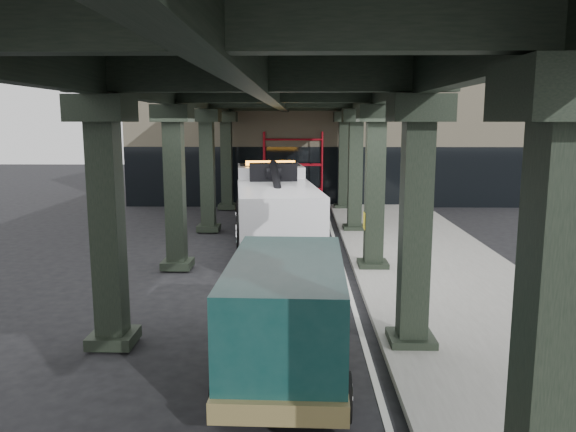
# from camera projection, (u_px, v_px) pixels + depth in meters

# --- Properties ---
(ground) EXTENTS (90.00, 90.00, 0.00)m
(ground) POSITION_uv_depth(u_px,v_px,m) (286.00, 289.00, 15.26)
(ground) COLOR black
(ground) RESTS_ON ground
(sidewalk) EXTENTS (5.00, 40.00, 0.15)m
(sidewalk) POSITION_uv_depth(u_px,v_px,m) (435.00, 269.00, 17.12)
(sidewalk) COLOR gray
(sidewalk) RESTS_ON ground
(lane_stripe) EXTENTS (0.12, 38.00, 0.01)m
(lane_stripe) POSITION_uv_depth(u_px,v_px,m) (343.00, 270.00, 17.19)
(lane_stripe) COLOR silver
(lane_stripe) RESTS_ON ground
(viaduct) EXTENTS (7.40, 32.00, 6.40)m
(viaduct) POSITION_uv_depth(u_px,v_px,m) (274.00, 88.00, 16.33)
(viaduct) COLOR black
(viaduct) RESTS_ON ground
(building) EXTENTS (22.00, 10.00, 8.00)m
(building) POSITION_uv_depth(u_px,v_px,m) (327.00, 130.00, 34.27)
(building) COLOR #C6B793
(building) RESTS_ON ground
(scaffolding) EXTENTS (3.08, 0.88, 4.00)m
(scaffolding) POSITION_uv_depth(u_px,v_px,m) (293.00, 168.00, 29.35)
(scaffolding) COLOR #B00E1B
(scaffolding) RESTS_ON ground
(tow_truck) EXTENTS (3.65, 9.64, 3.09)m
(tow_truck) POSITION_uv_depth(u_px,v_px,m) (274.00, 202.00, 21.10)
(tow_truck) COLOR black
(tow_truck) RESTS_ON ground
(towed_van) EXTENTS (2.26, 5.35, 2.15)m
(towed_van) POSITION_uv_depth(u_px,v_px,m) (287.00, 311.00, 10.07)
(towed_van) COLOR #103C3A
(towed_van) RESTS_ON ground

